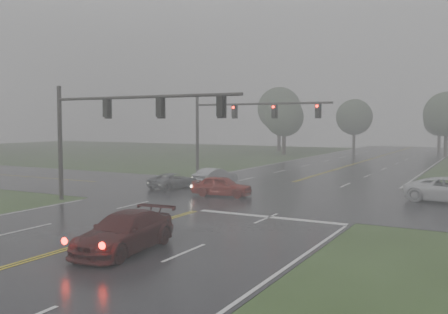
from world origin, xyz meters
The scene contains 14 objects.
main_road centered at (0.00, 20.00, 0.00)m, with size 18.00×160.00×0.02m, color black.
cross_street centered at (0.00, 22.00, 0.00)m, with size 120.00×14.00×0.02m, color black.
stop_bar centered at (4.50, 14.40, 0.00)m, with size 8.50×0.50×0.01m, color silver.
sedan_maroon centered at (2.24, 5.11, 0.00)m, with size 2.14×5.25×1.52m, color #390A0A.
sedan_red centered at (-1.44, 19.89, 0.00)m, with size 1.68×4.18×1.42m, color maroon.
sedan_silver centered at (-4.89, 25.03, 0.00)m, with size 1.46×4.19×1.38m, color #A5A7AD.
car_grey centered at (-6.67, 21.67, 0.00)m, with size 1.98×4.30×1.20m, color #5B5F63.
signal_gantry_near centered at (-6.01, 13.59, 5.29)m, with size 13.62×0.33×7.52m.
signal_gantry_far centered at (-6.06, 30.90, 5.40)m, with size 13.46×0.39×7.70m.
tree_nw_a centered at (-14.16, 63.43, 5.92)m, with size 6.14×6.14×9.01m.
tree_ne_a centered at (8.80, 69.16, 6.31)m, with size 6.53×6.53×9.59m.
tree_n_mid centered at (-6.39, 76.42, 6.01)m, with size 6.23×6.23×9.14m.
tree_nw_b centered at (-18.91, 72.96, 7.51)m, with size 7.78×7.78×11.42m.
tree_n_far centered at (6.23, 87.68, 5.37)m, with size 5.57×5.57×8.17m.
Camera 1 is at (15.07, -10.18, 5.14)m, focal length 40.00 mm.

